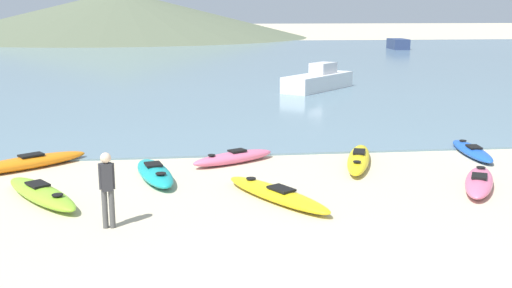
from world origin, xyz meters
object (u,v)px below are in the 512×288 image
object	(u,v)px
kayak_on_sand_0	(359,159)
kayak_on_sand_5	(472,151)
person_near_foreground	(107,185)
kayak_on_sand_2	(25,163)
kayak_on_sand_4	(155,173)
moored_boat_2	(319,80)
kayak_on_sand_1	(479,182)
kayak_on_sand_7	(41,193)
kayak_on_sand_8	(276,194)
moored_boat_0	(398,44)
kayak_on_sand_9	(233,158)

from	to	relation	value
kayak_on_sand_0	kayak_on_sand_5	distance (m)	3.74
kayak_on_sand_5	person_near_foreground	xyz separation A→B (m)	(-10.05, -4.99, 0.75)
kayak_on_sand_2	person_near_foreground	xyz separation A→B (m)	(2.81, -4.91, 0.71)
kayak_on_sand_4	moored_boat_2	bearing A→B (deg)	64.31
kayak_on_sand_0	kayak_on_sand_1	size ratio (longest dim) A/B	1.25
kayak_on_sand_7	kayak_on_sand_8	distance (m)	5.36
kayak_on_sand_0	moored_boat_2	world-z (taller)	moored_boat_2
kayak_on_sand_1	kayak_on_sand_2	world-z (taller)	kayak_on_sand_2
kayak_on_sand_7	moored_boat_2	distance (m)	20.98
kayak_on_sand_2	moored_boat_0	world-z (taller)	moored_boat_0
kayak_on_sand_8	kayak_on_sand_7	bearing A→B (deg)	173.33
kayak_on_sand_4	kayak_on_sand_8	distance (m)	3.51
kayak_on_sand_5	moored_boat_0	bearing A→B (deg)	72.50
kayak_on_sand_0	kayak_on_sand_9	size ratio (longest dim) A/B	1.36
kayak_on_sand_7	moored_boat_2	bearing A→B (deg)	59.90
kayak_on_sand_2	person_near_foreground	distance (m)	5.70
kayak_on_sand_2	moored_boat_2	xyz separation A→B (m)	(11.58, 15.22, 0.38)
kayak_on_sand_8	kayak_on_sand_9	xyz separation A→B (m)	(-0.69, 3.49, 0.02)
kayak_on_sand_5	kayak_on_sand_9	xyz separation A→B (m)	(-7.17, -0.13, 0.03)
kayak_on_sand_2	kayak_on_sand_9	distance (m)	5.69
kayak_on_sand_8	kayak_on_sand_9	bearing A→B (deg)	101.23
kayak_on_sand_2	moored_boat_0	bearing A→B (deg)	60.01
kayak_on_sand_2	moored_boat_2	distance (m)	19.13
kayak_on_sand_5	moored_boat_2	size ratio (longest dim) A/B	0.61
kayak_on_sand_1	kayak_on_sand_2	distance (m)	11.86
kayak_on_sand_4	kayak_on_sand_7	bearing A→B (deg)	-149.69
kayak_on_sand_7	kayak_on_sand_1	bearing A→B (deg)	-1.50
kayak_on_sand_9	moored_boat_2	bearing A→B (deg)	68.91
kayak_on_sand_0	kayak_on_sand_9	xyz separation A→B (m)	(-3.49, 0.54, 0.01)
kayak_on_sand_4	kayak_on_sand_5	size ratio (longest dim) A/B	0.99
kayak_on_sand_7	kayak_on_sand_9	distance (m)	5.44
kayak_on_sand_2	kayak_on_sand_4	xyz separation A→B (m)	(3.55, -1.47, 0.00)
kayak_on_sand_7	kayak_on_sand_5	bearing A→B (deg)	14.27
kayak_on_sand_0	kayak_on_sand_2	world-z (taller)	kayak_on_sand_2
kayak_on_sand_2	kayak_on_sand_4	distance (m)	3.84
kayak_on_sand_5	moored_boat_2	world-z (taller)	moored_boat_2
kayak_on_sand_0	moored_boat_0	size ratio (longest dim) A/B	0.87
kayak_on_sand_7	kayak_on_sand_9	world-z (taller)	same
kayak_on_sand_4	kayak_on_sand_5	distance (m)	9.43
kayak_on_sand_1	kayak_on_sand_5	bearing A→B (deg)	66.36
kayak_on_sand_1	kayak_on_sand_9	xyz separation A→B (m)	(-5.74, 3.14, 0.00)
kayak_on_sand_2	moored_boat_0	distance (m)	56.60
kayak_on_sand_5	kayak_on_sand_8	bearing A→B (deg)	-150.79
kayak_on_sand_5	kayak_on_sand_9	bearing A→B (deg)	-178.97
kayak_on_sand_4	moored_boat_0	size ratio (longest dim) A/B	0.71
moored_boat_0	kayak_on_sand_5	bearing A→B (deg)	-107.50
kayak_on_sand_7	moored_boat_0	size ratio (longest dim) A/B	0.76
kayak_on_sand_5	person_near_foreground	world-z (taller)	person_near_foreground
kayak_on_sand_5	kayak_on_sand_8	xyz separation A→B (m)	(-6.47, -3.62, 0.01)
kayak_on_sand_1	kayak_on_sand_2	size ratio (longest dim) A/B	0.87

